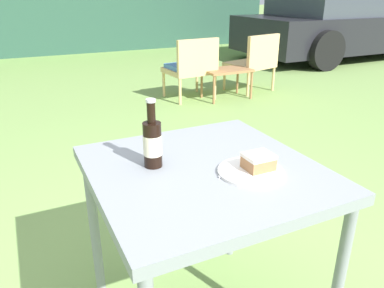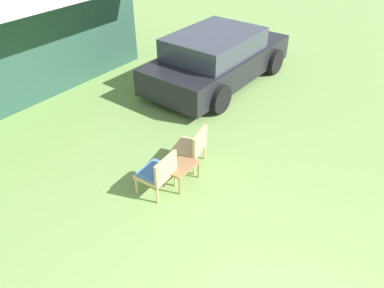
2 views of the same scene
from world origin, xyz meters
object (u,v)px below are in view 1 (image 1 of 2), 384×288
object	(u,v)px
patio_table	(204,187)
cake_on_plate	(254,167)
wicker_chair_plain	(254,60)
cola_bottle_near	(152,143)
wicker_chair_cushioned	(191,66)
parked_car	(343,24)
garden_side_table	(227,73)

from	to	relation	value
patio_table	cake_on_plate	world-z (taller)	cake_on_plate
wicker_chair_plain	patio_table	distance (m)	4.01
cola_bottle_near	wicker_chair_cushioned	bearing A→B (deg)	62.20
wicker_chair_plain	cake_on_plate	world-z (taller)	cake_on_plate
parked_car	cake_on_plate	distance (m)	7.39
wicker_chair_plain	cola_bottle_near	world-z (taller)	cola_bottle_near
wicker_chair_plain	cake_on_plate	size ratio (longest dim) A/B	3.43
garden_side_table	cola_bottle_near	xyz separation A→B (m)	(-2.06, -2.95, 0.49)
wicker_chair_cushioned	cola_bottle_near	xyz separation A→B (m)	(-1.64, -3.12, 0.40)
wicker_chair_cushioned	cake_on_plate	size ratio (longest dim) A/B	3.43
wicker_chair_cushioned	patio_table	bearing A→B (deg)	60.93
parked_car	cola_bottle_near	distance (m)	7.49
wicker_chair_plain	cola_bottle_near	xyz separation A→B (m)	(-2.58, -3.10, 0.40)
garden_side_table	patio_table	xyz separation A→B (m)	(-1.90, -3.03, 0.32)
parked_car	wicker_chair_cushioned	distance (m)	4.48
garden_side_table	cola_bottle_near	world-z (taller)	cola_bottle_near
wicker_chair_plain	patio_table	world-z (taller)	wicker_chair_plain
patio_table	wicker_chair_plain	bearing A→B (deg)	52.74
wicker_chair_cushioned	garden_side_table	bearing A→B (deg)	153.57
wicker_chair_plain	garden_side_table	bearing A→B (deg)	3.33
wicker_chair_cushioned	cake_on_plate	xyz separation A→B (m)	(-1.35, -3.31, 0.33)
wicker_chair_plain	cake_on_plate	xyz separation A→B (m)	(-2.29, -3.29, 0.33)
parked_car	garden_side_table	xyz separation A→B (m)	(-3.76, -1.76, -0.33)
garden_side_table	patio_table	bearing A→B (deg)	-122.13
wicker_chair_plain	cola_bottle_near	size ratio (longest dim) A/B	3.19
wicker_chair_plain	garden_side_table	world-z (taller)	wicker_chair_plain
parked_car	patio_table	distance (m)	7.42
parked_car	garden_side_table	world-z (taller)	parked_car
cola_bottle_near	garden_side_table	bearing A→B (deg)	55.02
wicker_chair_cushioned	cola_bottle_near	world-z (taller)	cola_bottle_near
wicker_chair_cushioned	patio_table	world-z (taller)	wicker_chair_cushioned
cake_on_plate	cola_bottle_near	size ratio (longest dim) A/B	0.93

